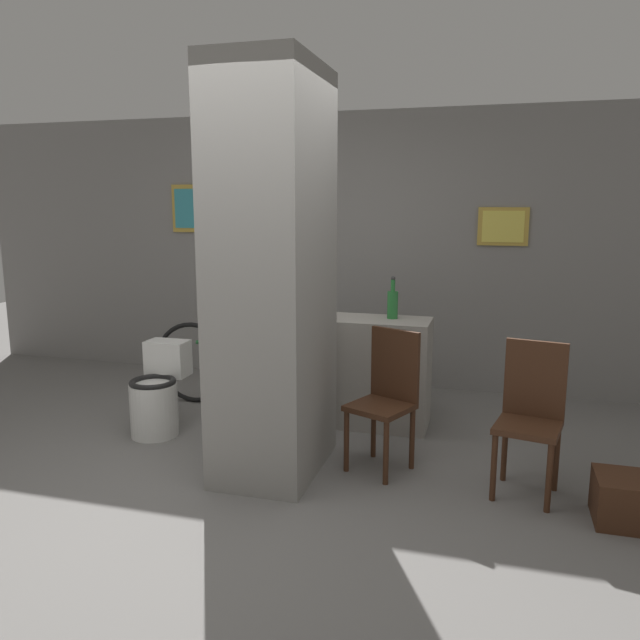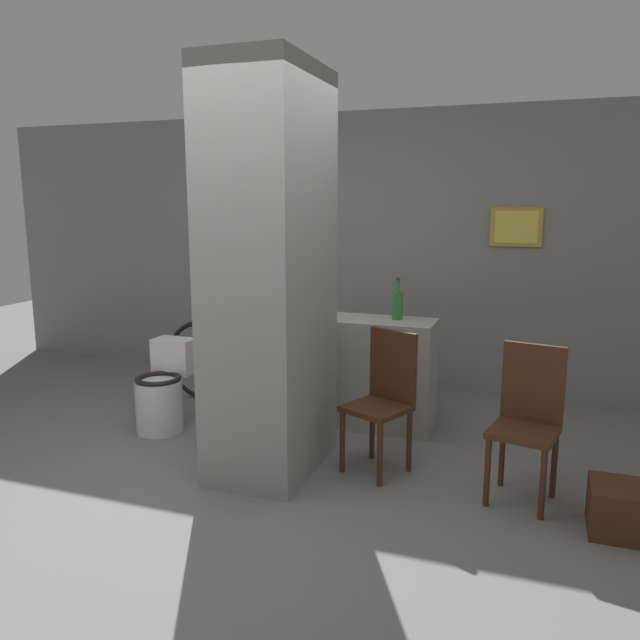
# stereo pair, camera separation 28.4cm
# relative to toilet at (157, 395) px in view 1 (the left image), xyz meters

# --- Properties ---
(ground_plane) EXTENTS (14.00, 14.00, 0.00)m
(ground_plane) POSITION_rel_toilet_xyz_m (1.00, -0.82, -0.30)
(ground_plane) COLOR slate
(wall_back) EXTENTS (8.00, 0.09, 2.60)m
(wall_back) POSITION_rel_toilet_xyz_m (1.00, 1.81, 1.00)
(wall_back) COLOR gray
(wall_back) RESTS_ON ground_plane
(pillar_center) EXTENTS (0.64, 0.92, 2.60)m
(pillar_center) POSITION_rel_toilet_xyz_m (1.09, -0.36, 1.00)
(pillar_center) COLOR gray
(pillar_center) RESTS_ON ground_plane
(counter_shelf) EXTENTS (1.12, 0.44, 0.87)m
(counter_shelf) POSITION_rel_toilet_xyz_m (1.44, 0.64, 0.13)
(counter_shelf) COLOR gray
(counter_shelf) RESTS_ON ground_plane
(toilet) EXTENTS (0.36, 0.52, 0.69)m
(toilet) POSITION_rel_toilet_xyz_m (0.00, 0.00, 0.00)
(toilet) COLOR silver
(toilet) RESTS_ON ground_plane
(chair_near_pillar) EXTENTS (0.48, 0.48, 0.93)m
(chair_near_pillar) POSITION_rel_toilet_xyz_m (1.80, -0.14, 0.21)
(chair_near_pillar) COLOR #422616
(chair_near_pillar) RESTS_ON ground_plane
(chair_by_doorway) EXTENTS (0.43, 0.43, 0.93)m
(chair_by_doorway) POSITION_rel_toilet_xyz_m (2.71, -0.26, 0.21)
(chair_by_doorway) COLOR #422616
(chair_by_doorway) RESTS_ON ground_plane
(bicycle) EXTENTS (1.82, 0.42, 0.78)m
(bicycle) POSITION_rel_toilet_xyz_m (0.46, 0.75, 0.08)
(bicycle) COLOR black
(bicycle) RESTS_ON ground_plane
(bottle_tall) EXTENTS (0.08, 0.08, 0.33)m
(bottle_tall) POSITION_rel_toilet_xyz_m (1.70, 0.69, 0.69)
(bottle_tall) COLOR #267233
(bottle_tall) RESTS_ON counter_shelf
(floor_crate) EXTENTS (0.33, 0.33, 0.27)m
(floor_crate) POSITION_rel_toilet_xyz_m (3.22, -0.53, -0.17)
(floor_crate) COLOR #422616
(floor_crate) RESTS_ON ground_plane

